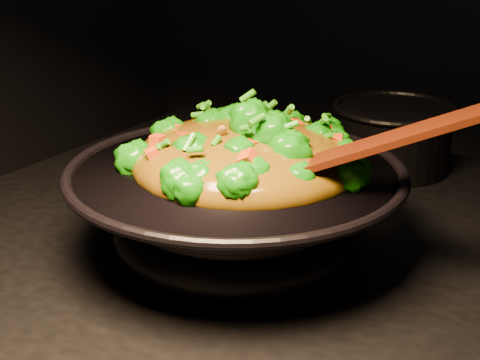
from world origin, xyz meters
The scene contains 4 objects.
wok centered at (-0.11, -0.10, 0.96)m, with size 0.42×0.42×0.12m, color black, non-canonical shape.
stir_fry centered at (-0.11, -0.08, 1.07)m, with size 0.29×0.29×0.10m, color #167708, non-canonical shape.
spatula centered at (0.04, -0.09, 1.07)m, with size 0.30×0.05×0.01m, color #3B1405.
back_pot centered at (-0.07, 0.32, 0.96)m, with size 0.20×0.20×0.11m, color black.
Camera 1 is at (0.36, -0.82, 1.34)m, focal length 55.00 mm.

